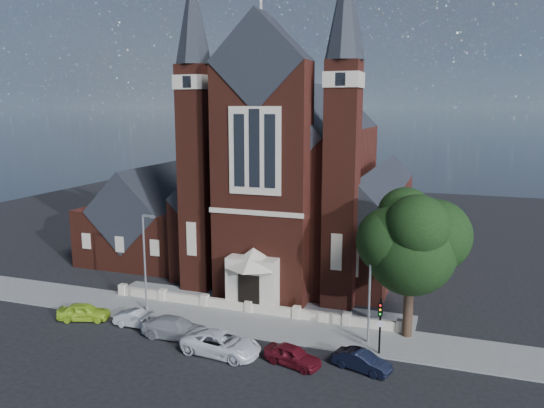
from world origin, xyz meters
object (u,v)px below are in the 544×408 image
at_px(car_white_suv, 221,344).
at_px(car_silver_b, 176,328).
at_px(street_lamp_left, 145,257).
at_px(car_lime_van, 84,312).
at_px(street_lamp_right, 371,281).
at_px(church, 305,185).
at_px(traffic_signal, 380,319).
at_px(parish_hall, 152,222).
at_px(street_tree, 412,245).
at_px(car_navy, 362,361).
at_px(car_dark_red, 293,355).
at_px(car_silver_a, 138,319).

bearing_deg(car_white_suv, car_silver_b, 78.47).
relative_size(street_lamp_left, car_lime_van, 2.03).
bearing_deg(street_lamp_right, car_lime_van, -171.73).
distance_m(church, traffic_signal, 23.94).
relative_size(parish_hall, street_tree, 1.14).
distance_m(street_lamp_right, car_white_suv, 11.07).
relative_size(street_tree, street_lamp_left, 1.32).
height_order(parish_hall, street_lamp_left, parish_hall).
relative_size(street_tree, street_lamp_right, 1.32).
distance_m(car_silver_b, car_white_suv, 4.39).
bearing_deg(car_lime_van, car_navy, -110.74).
distance_m(car_silver_b, car_navy, 13.53).
bearing_deg(street_lamp_left, street_tree, 4.76).
distance_m(car_lime_van, car_white_suv, 12.71).
bearing_deg(street_lamp_right, parish_hall, 151.78).
xyz_separation_m(car_lime_van, car_navy, (21.91, -0.84, -0.06)).
height_order(church, street_lamp_left, church).
distance_m(car_dark_red, car_navy, 4.42).
relative_size(parish_hall, traffic_signal, 3.05).
distance_m(church, car_lime_van, 26.09).
xyz_separation_m(parish_hall, street_tree, (28.60, -12.29, 2.95)).
bearing_deg(car_silver_a, car_silver_b, -102.76).
xyz_separation_m(car_lime_van, car_white_suv, (12.59, -1.76, 0.08)).
relative_size(car_lime_van, car_navy, 1.06).
relative_size(street_lamp_left, car_white_suv, 1.47).
xyz_separation_m(street_lamp_left, car_dark_red, (13.83, -4.78, -3.94)).
height_order(street_lamp_left, car_silver_b, street_lamp_left).
distance_m(traffic_signal, car_silver_b, 14.52).
height_order(parish_hall, car_silver_a, parish_hall).
bearing_deg(car_silver_b, church, -9.03).
distance_m(traffic_signal, car_silver_a, 18.07).
relative_size(street_tree, car_white_suv, 1.95).
xyz_separation_m(church, street_lamp_right, (10.09, -18.94, -3.59)).
bearing_deg(car_silver_b, car_lime_van, 86.02).
bearing_deg(street_tree, traffic_signal, -115.95).
distance_m(church, car_silver_a, 24.09).
xyz_separation_m(street_tree, car_silver_b, (-15.85, -5.33, -6.22)).
xyz_separation_m(parish_hall, car_dark_red, (21.92, -18.78, -3.35)).
bearing_deg(parish_hall, street_lamp_right, -28.22).
distance_m(traffic_signal, car_navy, 3.20).
height_order(street_tree, street_lamp_right, street_tree).
height_order(car_lime_van, car_dark_red, car_lime_van).
distance_m(traffic_signal, car_dark_red, 6.31).
bearing_deg(parish_hall, car_lime_van, -75.76).
xyz_separation_m(car_silver_b, car_white_suv, (4.20, -1.30, 0.03)).
height_order(street_lamp_left, car_navy, street_lamp_left).
relative_size(street_tree, car_silver_b, 2.10).
bearing_deg(street_lamp_right, car_silver_b, -164.81).
height_order(car_dark_red, car_navy, car_dark_red).
bearing_deg(car_silver_b, car_silver_a, 77.30).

